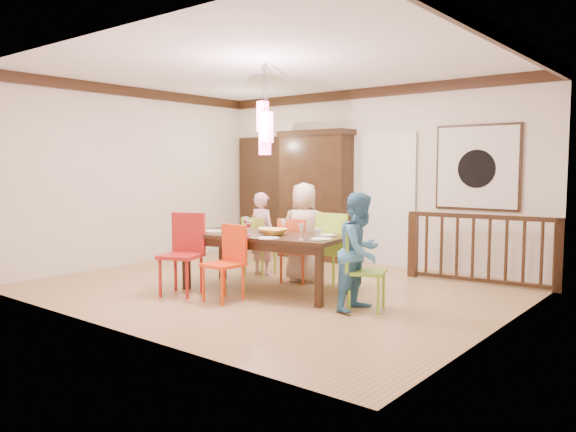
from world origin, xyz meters
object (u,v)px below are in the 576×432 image
Objects in this scene: person_far_mid at (304,232)px; chair_end_right at (367,265)px; china_hutch at (315,195)px; person_end_right at (360,252)px; dining_table at (265,240)px; person_far_left at (262,234)px; chair_far_left at (260,242)px; balustrade at (481,248)px.

chair_end_right is at bearing 130.30° from person_far_mid.
china_hutch is 3.66m from person_end_right.
china_hutch is at bearing 26.38° from chair_end_right.
dining_table is 1.11m from person_far_left.
person_end_right reaches higher than chair_far_left.
china_hutch is (-0.29, 1.79, 0.63)m from chair_far_left.
dining_table is at bearing 71.40° from chair_end_right.
chair_far_left is at bearing 69.99° from person_end_right.
person_far_left is (-0.76, 0.80, -0.05)m from dining_table.
person_far_left reaches higher than chair_end_right.
dining_table is at bearing -67.46° from china_hutch.
dining_table is 1.08× the size of balustrade.
person_end_right is (2.23, -0.82, 0.17)m from chair_far_left.
balustrade is 3.10m from person_far_left.
chair_far_left is 0.62× the size of person_far_mid.
person_far_mid is at bearing -151.03° from balustrade.
person_end_right reaches higher than person_far_left.
person_end_right is (2.52, -2.61, -0.46)m from china_hutch.
dining_table is 0.82m from person_far_mid.
chair_far_left is 2.38m from person_end_right.
balustrade is (2.77, 1.45, 0.00)m from chair_far_left.
chair_far_left is at bearing -158.44° from balustrade.
chair_far_left is 0.42× the size of balustrade.
balustrade is 1.56× the size of person_end_right.
person_far_mid reaches higher than dining_table.
chair_end_right is 2.26m from balustrade.
dining_table is 1.46m from person_end_right.
person_far_left reaches higher than chair_far_left.
person_far_mid is (0.77, 0.01, 0.08)m from person_far_left.
china_hutch reaches higher than balustrade.
chair_end_right is (1.51, 0.01, -0.16)m from dining_table.
chair_far_left is 0.13m from person_far_left.
person_end_right is at bearing -46.04° from china_hutch.
china_hutch is 2.09m from person_far_mid.
person_far_mid is (-1.50, 0.81, 0.19)m from chair_end_right.
china_hutch is at bearing -78.74° from person_far_left.
balustrade is (2.00, 2.21, -0.17)m from dining_table.
china_hutch is (-2.57, 2.55, 0.62)m from chair_end_right.
person_far_left is 0.77m from person_far_mid.
chair_far_left is 0.98× the size of chair_end_right.
person_end_right is at bearing -11.33° from dining_table.
dining_table is 1.52m from chair_end_right.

